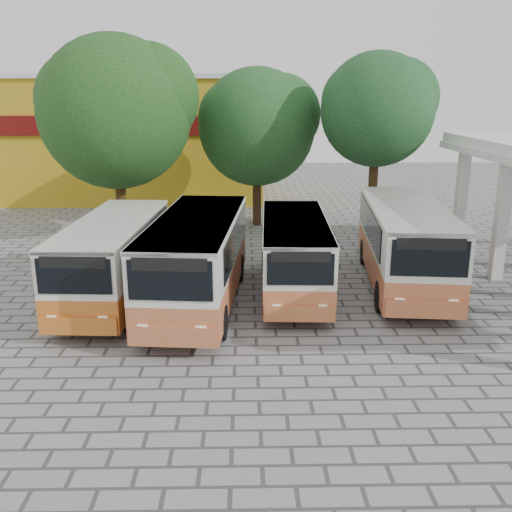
{
  "coord_description": "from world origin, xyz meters",
  "views": [
    {
      "loc": [
        -2.2,
        -15.43,
        7.22
      ],
      "look_at": [
        -1.8,
        4.38,
        1.5
      ],
      "focal_mm": 40.0,
      "sensor_mm": 36.0,
      "label": 1
    }
  ],
  "objects_px": {
    "bus_centre_left": "(197,256)",
    "bus_far_right": "(405,240)",
    "bus_centre_right": "(294,251)",
    "bus_far_left": "(114,255)"
  },
  "relations": [
    {
      "from": "bus_centre_left",
      "to": "bus_far_right",
      "type": "height_order",
      "value": "bus_far_right"
    },
    {
      "from": "bus_centre_left",
      "to": "bus_centre_right",
      "type": "xyz_separation_m",
      "value": [
        3.46,
        1.33,
        -0.22
      ]
    },
    {
      "from": "bus_centre_left",
      "to": "bus_far_right",
      "type": "bearing_deg",
      "value": 18.95
    },
    {
      "from": "bus_centre_right",
      "to": "bus_far_right",
      "type": "xyz_separation_m",
      "value": [
        4.24,
        0.58,
        0.23
      ]
    },
    {
      "from": "bus_far_left",
      "to": "bus_centre_right",
      "type": "xyz_separation_m",
      "value": [
        6.47,
        0.7,
        -0.09
      ]
    },
    {
      "from": "bus_far_left",
      "to": "bus_centre_right",
      "type": "distance_m",
      "value": 6.51
    },
    {
      "from": "bus_centre_right",
      "to": "bus_far_right",
      "type": "height_order",
      "value": "bus_far_right"
    },
    {
      "from": "bus_far_left",
      "to": "bus_centre_left",
      "type": "bearing_deg",
      "value": -8.76
    },
    {
      "from": "bus_centre_right",
      "to": "bus_centre_left",
      "type": "bearing_deg",
      "value": -156.73
    },
    {
      "from": "bus_centre_left",
      "to": "bus_far_right",
      "type": "distance_m",
      "value": 7.94
    }
  ]
}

